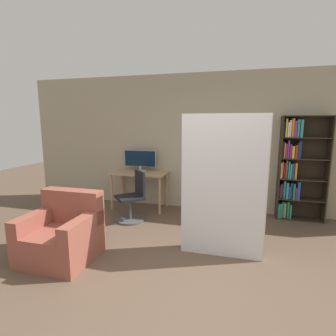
# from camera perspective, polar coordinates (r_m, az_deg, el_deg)

# --- Properties ---
(ground_plane) EXTENTS (16.00, 16.00, 0.00)m
(ground_plane) POSITION_cam_1_polar(r_m,az_deg,el_deg) (2.90, 1.74, -27.26)
(ground_plane) COLOR brown
(wall_back) EXTENTS (8.00, 0.06, 2.70)m
(wall_back) POSITION_cam_1_polar(r_m,az_deg,el_deg) (5.27, 9.55, 5.39)
(wall_back) COLOR tan
(wall_back) RESTS_ON ground
(desk) EXTENTS (1.13, 0.64, 0.76)m
(desk) POSITION_cam_1_polar(r_m,az_deg,el_deg) (5.37, -6.21, -2.04)
(desk) COLOR tan
(desk) RESTS_ON ground
(monitor) EXTENTS (0.69, 0.26, 0.43)m
(monitor) POSITION_cam_1_polar(r_m,az_deg,el_deg) (5.49, -6.10, 1.79)
(monitor) COLOR #B7B7BC
(monitor) RESTS_ON desk
(office_chair) EXTENTS (0.62, 0.62, 0.90)m
(office_chair) POSITION_cam_1_polar(r_m,az_deg,el_deg) (4.79, -7.71, -7.10)
(office_chair) COLOR #4C4C51
(office_chair) RESTS_ON ground
(bookshelf) EXTENTS (0.80, 0.29, 1.87)m
(bookshelf) POSITION_cam_1_polar(r_m,az_deg,el_deg) (5.24, 26.10, -0.10)
(bookshelf) COLOR #2D2319
(bookshelf) RESTS_ON ground
(mattress_near) EXTENTS (1.07, 0.21, 1.86)m
(mattress_near) POSITION_cam_1_polar(r_m,az_deg,el_deg) (3.47, 12.03, -3.97)
(mattress_near) COLOR silver
(mattress_near) RESTS_ON ground
(armchair) EXTENTS (0.85, 0.80, 0.85)m
(armchair) POSITION_cam_1_polar(r_m,az_deg,el_deg) (3.77, -21.92, -13.16)
(armchair) COLOR #934C3D
(armchair) RESTS_ON ground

